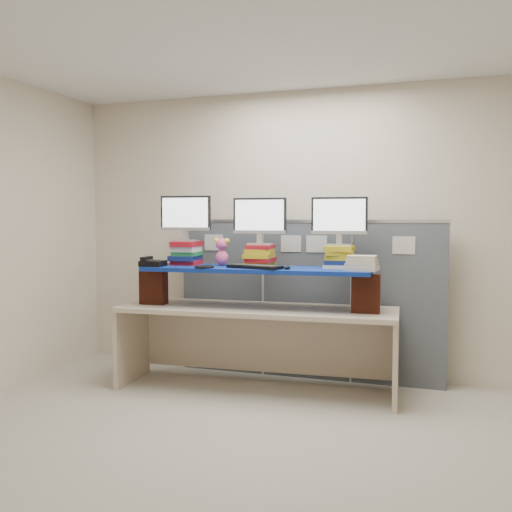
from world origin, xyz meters
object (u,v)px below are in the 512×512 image
(monitor_left, at_px, (186,216))
(desk_phone, at_px, (152,263))
(monitor_right, at_px, (339,218))
(monitor_center, at_px, (260,218))
(blue_board, at_px, (256,269))
(keyboard, at_px, (255,267))
(desk, at_px, (256,324))

(monitor_left, distance_m, desk_phone, 0.54)
(monitor_right, bearing_deg, monitor_left, 180.00)
(monitor_center, bearing_deg, blue_board, -91.88)
(keyboard, relative_size, desk_phone, 2.35)
(monitor_left, height_order, desk_phone, monitor_left)
(blue_board, relative_size, monitor_center, 4.15)
(monitor_center, bearing_deg, keyboard, -86.79)
(keyboard, bearing_deg, desk, 116.60)
(blue_board, bearing_deg, desk_phone, -172.03)
(monitor_left, xyz_separation_m, monitor_center, (0.71, 0.05, -0.02))
(desk, bearing_deg, monitor_left, 170.52)
(monitor_center, distance_m, monitor_right, 0.71)
(blue_board, xyz_separation_m, desk_phone, (-0.93, -0.20, 0.05))
(desk_phone, bearing_deg, monitor_left, 46.49)
(desk, height_order, monitor_center, monitor_center)
(monitor_left, bearing_deg, keyboard, -17.52)
(monitor_center, height_order, keyboard, monitor_center)
(monitor_left, distance_m, keyboard, 0.88)
(monitor_right, relative_size, desk_phone, 2.24)
(monitor_center, bearing_deg, monitor_right, 0.00)
(blue_board, distance_m, desk_phone, 0.95)
(desk, height_order, monitor_right, monitor_right)
(blue_board, relative_size, monitor_right, 4.15)
(monitor_right, distance_m, desk_phone, 1.72)
(monitor_left, xyz_separation_m, monitor_right, (1.42, 0.10, -0.02))
(blue_board, bearing_deg, desk, 176.10)
(blue_board, height_order, desk_phone, desk_phone)
(desk, distance_m, blue_board, 0.49)
(monitor_left, relative_size, keyboard, 0.95)
(keyboard, bearing_deg, monitor_right, 36.14)
(blue_board, relative_size, keyboard, 3.94)
(blue_board, distance_m, monitor_left, 0.86)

